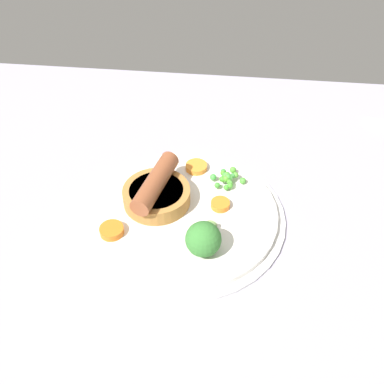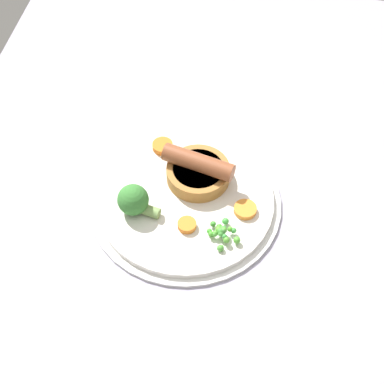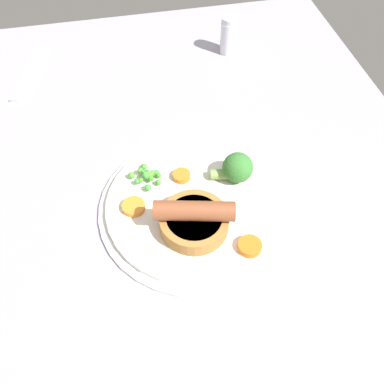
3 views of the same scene
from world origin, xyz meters
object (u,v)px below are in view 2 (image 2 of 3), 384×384
(sausage_pudding, at_px, (198,170))
(broccoli_floret_near, at_px, (134,200))
(carrot_slice_1, at_px, (163,146))
(dinner_plate, at_px, (186,201))
(carrot_slice_2, at_px, (245,209))
(pea_pile, at_px, (222,232))
(carrot_slice_0, at_px, (185,225))

(sausage_pudding, distance_m, broccoli_floret_near, 0.11)
(sausage_pudding, xyz_separation_m, carrot_slice_1, (-0.05, -0.06, -0.01))
(dinner_plate, xyz_separation_m, broccoli_floret_near, (0.03, -0.07, 0.03))
(broccoli_floret_near, bearing_deg, sausage_pudding, -126.43)
(carrot_slice_2, bearing_deg, dinner_plate, -95.76)
(pea_pile, bearing_deg, sausage_pudding, -152.03)
(pea_pile, relative_size, broccoli_floret_near, 0.85)
(pea_pile, bearing_deg, carrot_slice_1, -141.41)
(sausage_pudding, bearing_deg, carrot_slice_0, 100.84)
(carrot_slice_1, bearing_deg, dinner_plate, 31.14)
(sausage_pudding, relative_size, pea_pile, 2.05)
(broccoli_floret_near, bearing_deg, carrot_slice_0, 178.59)
(dinner_plate, bearing_deg, carrot_slice_2, 84.24)
(sausage_pudding, relative_size, carrot_slice_1, 3.47)
(dinner_plate, xyz_separation_m, sausage_pudding, (-0.04, 0.01, 0.03))
(carrot_slice_0, relative_size, carrot_slice_2, 0.81)
(pea_pile, distance_m, carrot_slice_2, 0.06)
(carrot_slice_0, bearing_deg, carrot_slice_2, 117.40)
(carrot_slice_1, xyz_separation_m, carrot_slice_2, (0.10, 0.14, -0.00))
(carrot_slice_0, xyz_separation_m, carrot_slice_2, (-0.04, 0.08, -0.00))
(pea_pile, bearing_deg, carrot_slice_0, -97.15)
(sausage_pudding, bearing_deg, dinner_plate, 86.30)
(dinner_plate, distance_m, pea_pile, 0.09)
(carrot_slice_2, bearing_deg, carrot_slice_0, -62.60)
(dinner_plate, bearing_deg, pea_pile, 47.53)
(sausage_pudding, height_order, broccoli_floret_near, sausage_pudding)
(broccoli_floret_near, xyz_separation_m, carrot_slice_1, (-0.12, 0.01, -0.02))
(carrot_slice_2, bearing_deg, broccoli_floret_near, -80.69)
(dinner_plate, relative_size, broccoli_floret_near, 4.48)
(sausage_pudding, relative_size, carrot_slice_0, 4.15)
(broccoli_floret_near, distance_m, carrot_slice_0, 0.08)
(dinner_plate, distance_m, carrot_slice_2, 0.09)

